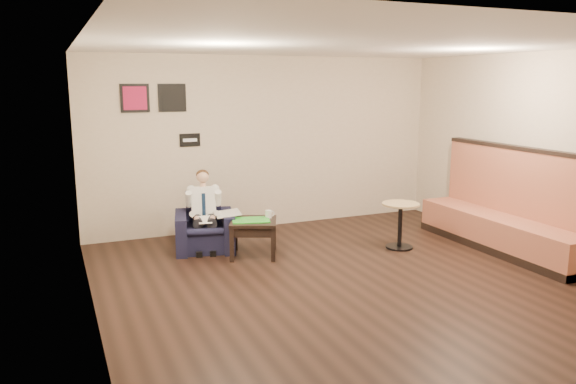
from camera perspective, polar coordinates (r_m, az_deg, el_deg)
name	(u,v)px	position (r m, az deg, el deg)	size (l,w,h in m)	color
ground	(358,282)	(6.93, 7.10, -9.09)	(6.00, 6.00, 0.00)	black
wall_back	(268,143)	(9.27, -2.07, 5.02)	(6.00, 0.02, 2.80)	beige
wall_left	(88,187)	(5.70, -19.62, 0.50)	(0.02, 6.00, 2.80)	beige
wall_right	(551,155)	(8.50, 25.14, 3.41)	(0.02, 6.00, 2.80)	beige
ceiling	(364,44)	(6.52, 7.71, 14.67)	(6.00, 6.00, 0.02)	white
seating_sign	(190,140)	(8.86, -9.94, 5.23)	(0.32, 0.02, 0.20)	black
art_print_left	(135,98)	(8.67, -15.29, 9.18)	(0.42, 0.03, 0.42)	#B51645
art_print_right	(172,98)	(8.77, -11.69, 9.36)	(0.42, 0.03, 0.42)	black
armchair	(204,223)	(8.16, -8.49, -3.10)	(0.82, 0.82, 0.79)	black
seated_man	(204,214)	(8.03, -8.49, -2.26)	(0.52, 0.78, 1.09)	white
lap_papers	(205,220)	(7.96, -8.46, -2.80)	(0.18, 0.26, 0.01)	white
newspaper	(228,213)	(8.06, -6.13, -2.17)	(0.35, 0.43, 0.01)	silver
side_table	(254,238)	(7.83, -3.51, -4.68)	(0.62, 0.62, 0.51)	black
green_folder	(251,220)	(7.75, -3.80, -2.86)	(0.51, 0.36, 0.01)	green
coffee_mug	(268,214)	(7.88, -2.00, -2.25)	(0.09, 0.09, 0.11)	white
smartphone	(258,217)	(7.94, -3.05, -2.52)	(0.16, 0.08, 0.01)	black
banquette	(504,200)	(8.57, 21.06, -0.77)	(0.68, 2.85, 1.46)	#A4593F
cafe_table	(400,226)	(8.32, 11.31, -3.37)	(0.54, 0.54, 0.67)	tan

